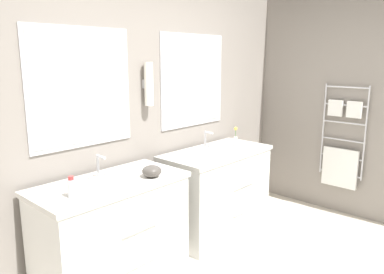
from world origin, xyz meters
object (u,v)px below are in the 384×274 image
vanity_left (115,235)px  toiletry_bottle (72,188)px  vanity_right (219,192)px  amenity_bowl (152,171)px  flower_vase (235,138)px

vanity_left → toiletry_bottle: (-0.37, -0.06, 0.50)m
vanity_left → vanity_right: size_ratio=1.00×
amenity_bowl → flower_vase: size_ratio=0.75×
vanity_left → flower_vase: (1.59, 0.03, 0.51)m
vanity_right → toiletry_bottle: bearing=-178.0°
toiletry_bottle → amenity_bowl: bearing=-5.2°
vanity_right → amenity_bowl: bearing=-173.3°
vanity_right → flower_vase: bearing=5.0°
vanity_left → amenity_bowl: (0.29, -0.12, 0.48)m
vanity_left → amenity_bowl: bearing=-22.6°
vanity_left → toiletry_bottle: bearing=-171.0°
toiletry_bottle → flower_vase: bearing=2.5°
flower_vase → vanity_left: bearing=-179.1°
toiletry_bottle → vanity_right: bearing=2.0°
vanity_right → flower_vase: 0.60m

